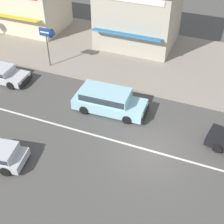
# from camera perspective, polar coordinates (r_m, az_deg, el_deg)

# --- Properties ---
(ground_plane) EXTENTS (160.00, 160.00, 0.00)m
(ground_plane) POSITION_cam_1_polar(r_m,az_deg,el_deg) (18.21, 6.86, -7.00)
(ground_plane) COLOR #4C4947
(lane_centre_stripe) EXTENTS (50.40, 0.14, 0.01)m
(lane_centre_stripe) POSITION_cam_1_polar(r_m,az_deg,el_deg) (18.21, 6.86, -6.99)
(lane_centre_stripe) COLOR silver
(lane_centre_stripe) RESTS_ON ground
(kerb_strip) EXTENTS (68.00, 10.00, 0.15)m
(kerb_strip) POSITION_cam_1_polar(r_m,az_deg,el_deg) (26.17, 13.18, 8.43)
(kerb_strip) COLOR gray
(kerb_strip) RESTS_ON ground
(hatchback_silver_4) EXTENTS (3.80, 1.94, 1.10)m
(hatchback_silver_4) POSITION_cam_1_polar(r_m,az_deg,el_deg) (24.86, -19.51, 6.73)
(hatchback_silver_4) COLOR #B7BABF
(hatchback_silver_4) RESTS_ON ground
(minivan_pale_blue_5) EXTENTS (4.92, 2.09, 1.56)m
(minivan_pale_blue_5) POSITION_cam_1_polar(r_m,az_deg,el_deg) (20.32, -0.79, 2.27)
(minivan_pale_blue_5) COLOR #93C6D6
(minivan_pale_blue_5) RESTS_ON ground
(arrow_signboard) EXTENTS (1.40, 0.70, 3.20)m
(arrow_signboard) POSITION_cam_1_polar(r_m,az_deg,el_deg) (24.21, -10.99, 13.58)
(arrow_signboard) COLOR #4C4C51
(arrow_signboard) RESTS_ON kerb_strip
(shopfront_corner_warung) EXTENTS (6.53, 6.22, 5.28)m
(shopfront_corner_warung) POSITION_cam_1_polar(r_m,az_deg,el_deg) (27.84, 4.89, 17.52)
(shopfront_corner_warung) COLOR #B2A893
(shopfront_corner_warung) RESTS_ON kerb_strip
(shopfront_mid_block) EXTENTS (6.87, 5.76, 4.45)m
(shopfront_mid_block) POSITION_cam_1_polar(r_m,az_deg,el_deg) (32.12, -15.22, 18.61)
(shopfront_mid_block) COLOR beige
(shopfront_mid_block) RESTS_ON kerb_strip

